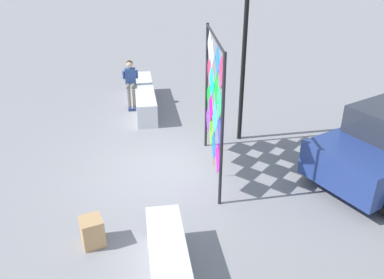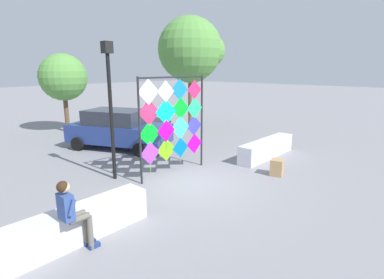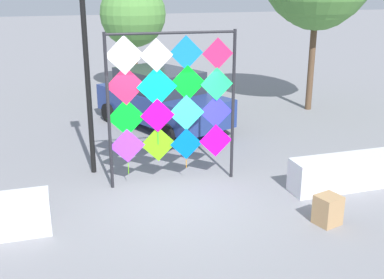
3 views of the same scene
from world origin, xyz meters
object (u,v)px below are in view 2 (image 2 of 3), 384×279
at_px(cardboard_box_large, 277,167).
at_px(tree_broadleaf, 191,52).
at_px(kite_display_rack, 173,119).
at_px(parked_car, 118,129).
at_px(lamp_post, 110,96).
at_px(tree_far_right, 62,78).
at_px(seated_vendor, 72,210).

xyz_separation_m(cardboard_box_large, tree_broadleaf, (4.11, 7.64, 4.24)).
distance_m(kite_display_rack, parked_car, 4.61).
relative_size(parked_car, lamp_post, 1.13).
relative_size(kite_display_rack, tree_far_right, 0.76).
xyz_separation_m(seated_vendor, cardboard_box_large, (6.89, -0.90, -0.66)).
relative_size(cardboard_box_large, tree_broadleaf, 0.09).
bearing_deg(cardboard_box_large, seated_vendor, 172.52).
bearing_deg(tree_far_right, seated_vendor, -115.63).
xyz_separation_m(lamp_post, tree_broadleaf, (8.03, 3.72, 1.77)).
bearing_deg(lamp_post, tree_far_right, 73.18).
height_order(kite_display_rack, tree_broadleaf, tree_broadleaf).
height_order(lamp_post, tree_far_right, tree_far_right).
height_order(kite_display_rack, tree_far_right, tree_far_right).
bearing_deg(parked_car, kite_display_rack, -100.73).
bearing_deg(tree_far_right, tree_broadleaf, -41.83).
height_order(seated_vendor, tree_broadleaf, tree_broadleaf).
relative_size(seated_vendor, cardboard_box_large, 2.79).
relative_size(parked_car, tree_far_right, 1.12).
height_order(seated_vendor, cardboard_box_large, seated_vendor).
bearing_deg(tree_broadleaf, seated_vendor, -148.51).
height_order(cardboard_box_large, lamp_post, lamp_post).
bearing_deg(tree_broadleaf, tree_far_right, 138.17).
xyz_separation_m(seated_vendor, lamp_post, (2.97, 3.02, 1.81)).
height_order(kite_display_rack, seated_vendor, kite_display_rack).
distance_m(seated_vendor, lamp_post, 4.60).
height_order(cardboard_box_large, tree_broadleaf, tree_broadleaf).
relative_size(seated_vendor, lamp_post, 0.36).
bearing_deg(kite_display_rack, seated_vendor, -157.91).
relative_size(tree_far_right, tree_broadleaf, 0.68).
bearing_deg(tree_far_right, cardboard_box_large, -83.96).
bearing_deg(lamp_post, seated_vendor, -134.56).
height_order(parked_car, lamp_post, lamp_post).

